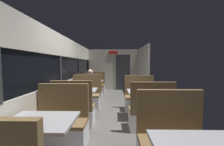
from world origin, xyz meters
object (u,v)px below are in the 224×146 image
at_px(bench_near_window_facing_entry, 61,127).
at_px(bench_mid_window_facing_end, 74,112).
at_px(dining_table_far_window, 93,83).
at_px(dining_table_rear_aisle, 144,95).
at_px(dining_table_mid_window, 81,93).
at_px(bench_mid_window_facing_entry, 86,98).
at_px(dining_table_near_window, 40,127).
at_px(seated_passenger, 90,87).
at_px(bench_rear_aisle_facing_end, 151,115).
at_px(bench_rear_aisle_facing_entry, 140,100).
at_px(bench_far_window_facing_end, 90,93).
at_px(bench_far_window_facing_entry, 95,87).

distance_m(bench_near_window_facing_entry, bench_mid_window_facing_end, 0.83).
relative_size(dining_table_far_window, dining_table_rear_aisle, 1.00).
distance_m(dining_table_mid_window, dining_table_far_window, 2.23).
height_order(bench_near_window_facing_entry, bench_mid_window_facing_entry, same).
distance_m(dining_table_near_window, dining_table_rear_aisle, 2.71).
distance_m(bench_mid_window_facing_entry, seated_passenger, 0.93).
xyz_separation_m(dining_table_near_window, dining_table_mid_window, (0.00, 2.23, 0.00)).
xyz_separation_m(bench_mid_window_facing_end, bench_rear_aisle_facing_end, (1.79, -0.20, 0.00)).
relative_size(dining_table_near_window, bench_rear_aisle_facing_entry, 0.82).
bearing_deg(dining_table_rear_aisle, seated_passenger, 134.82).
height_order(bench_mid_window_facing_end, bench_rear_aisle_facing_end, same).
relative_size(bench_mid_window_facing_end, seated_passenger, 0.87).
xyz_separation_m(dining_table_mid_window, seated_passenger, (0.00, 1.60, -0.10)).
bearing_deg(bench_rear_aisle_facing_end, bench_near_window_facing_entry, -160.62).
bearing_deg(dining_table_far_window, seated_passenger, -90.00).
bearing_deg(bench_far_window_facing_end, seated_passenger, 90.00).
distance_m(dining_table_near_window, bench_far_window_facing_end, 3.77).
xyz_separation_m(dining_table_near_window, bench_near_window_facing_entry, (0.00, 0.70, -0.31)).
height_order(bench_rear_aisle_facing_entry, seated_passenger, seated_passenger).
bearing_deg(bench_far_window_facing_entry, bench_rear_aisle_facing_end, -64.93).
distance_m(dining_table_near_window, bench_near_window_facing_entry, 0.77).
bearing_deg(dining_table_near_window, dining_table_rear_aisle, 48.57).
distance_m(bench_far_window_facing_entry, bench_rear_aisle_facing_end, 4.23).
height_order(bench_far_window_facing_entry, dining_table_rear_aisle, bench_far_window_facing_entry).
height_order(dining_table_near_window, bench_far_window_facing_entry, bench_far_window_facing_entry).
bearing_deg(dining_table_far_window, dining_table_rear_aisle, -53.61).
relative_size(bench_near_window_facing_entry, bench_mid_window_facing_entry, 1.00).
relative_size(bench_mid_window_facing_entry, bench_far_window_facing_end, 1.00).
relative_size(bench_mid_window_facing_end, bench_mid_window_facing_entry, 1.00).
distance_m(bench_far_window_facing_end, dining_table_rear_aisle, 2.51).
height_order(dining_table_mid_window, bench_mid_window_facing_end, bench_mid_window_facing_end).
bearing_deg(dining_table_rear_aisle, bench_mid_window_facing_entry, 153.32).
height_order(dining_table_mid_window, bench_rear_aisle_facing_entry, bench_rear_aisle_facing_entry).
distance_m(bench_near_window_facing_entry, dining_table_mid_window, 1.56).
relative_size(bench_far_window_facing_entry, dining_table_rear_aisle, 1.22).
distance_m(dining_table_near_window, seated_passenger, 3.83).
distance_m(bench_far_window_facing_end, bench_rear_aisle_facing_entry, 2.06).
bearing_deg(bench_near_window_facing_entry, bench_rear_aisle_facing_entry, 48.57).
height_order(bench_mid_window_facing_end, bench_rear_aisle_facing_entry, same).
relative_size(dining_table_near_window, bench_far_window_facing_end, 0.82).
bearing_deg(bench_rear_aisle_facing_entry, bench_mid_window_facing_entry, 173.62).
bearing_deg(bench_rear_aisle_facing_end, dining_table_mid_window, 153.32).
bearing_deg(dining_table_far_window, dining_table_mid_window, -90.00).
distance_m(bench_far_window_facing_entry, dining_table_rear_aisle, 3.62).
height_order(bench_mid_window_facing_entry, dining_table_far_window, bench_mid_window_facing_entry).
distance_m(dining_table_mid_window, dining_table_rear_aisle, 1.80).
xyz_separation_m(dining_table_near_window, bench_rear_aisle_facing_entry, (1.79, 2.73, -0.31)).
bearing_deg(dining_table_near_window, bench_mid_window_facing_entry, 90.00).
height_order(dining_table_far_window, bench_rear_aisle_facing_entry, bench_rear_aisle_facing_entry).
xyz_separation_m(bench_near_window_facing_entry, dining_table_rear_aisle, (1.79, 1.33, 0.31)).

